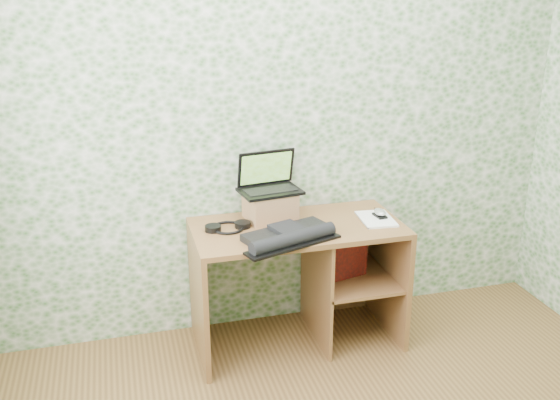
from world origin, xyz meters
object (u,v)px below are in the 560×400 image
object	(u,v)px
desk	(308,265)
notepad	(376,219)
laptop	(268,182)
keyboard	(290,236)
riser	(270,206)

from	to	relation	value
desk	notepad	bearing A→B (deg)	-9.57
laptop	keyboard	xyz separation A→B (m)	(0.02, -0.37, -0.19)
laptop	notepad	world-z (taller)	laptop
desk	laptop	size ratio (longest dim) A/B	3.20
riser	keyboard	bearing A→B (deg)	-86.45
desk	notepad	distance (m)	0.48
riser	laptop	xyz separation A→B (m)	(0.00, 0.04, 0.14)
keyboard	desk	bearing A→B (deg)	31.85
laptop	notepad	xyz separation A→B (m)	(0.59, -0.22, -0.21)
riser	keyboard	xyz separation A→B (m)	(0.02, -0.34, -0.05)
keyboard	notepad	bearing A→B (deg)	-3.55
desk	riser	xyz separation A→B (m)	(-0.20, 0.12, 0.35)
desk	keyboard	bearing A→B (deg)	-129.44
riser	desk	bearing A→B (deg)	-29.72
desk	laptop	distance (m)	0.55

